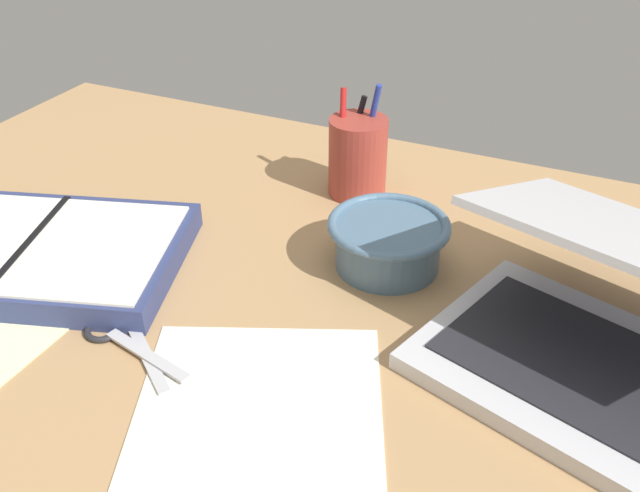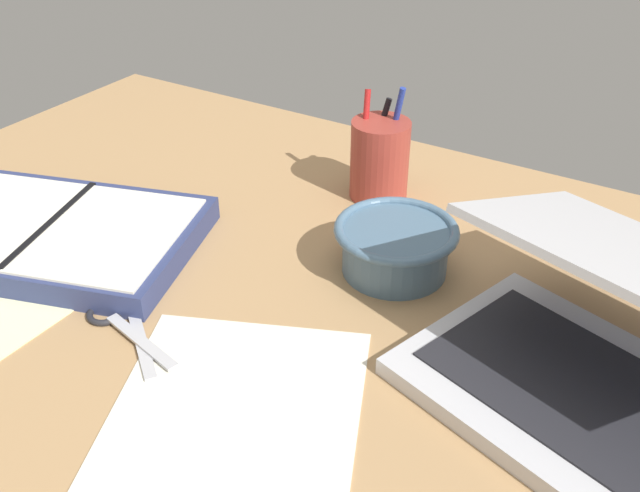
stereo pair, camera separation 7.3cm
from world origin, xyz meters
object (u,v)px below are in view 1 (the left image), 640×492
at_px(laptop, 619,334).
at_px(pen_cup, 358,156).
at_px(scissors, 124,332).
at_px(bowl, 388,241).
at_px(planner, 31,254).

height_order(laptop, pen_cup, laptop).
distance_m(laptop, pen_cup, 0.42).
relative_size(pen_cup, scissors, 1.08).
bearing_deg(bowl, scissors, -131.01).
bearing_deg(laptop, bowl, 179.33).
bearing_deg(laptop, pen_cup, 164.15).
xyz_separation_m(laptop, bowl, (-0.25, 0.08, -0.02)).
height_order(laptop, scissors, laptop).
relative_size(laptop, pen_cup, 2.57).
bearing_deg(pen_cup, laptop, -33.48).
bearing_deg(planner, scissors, -35.84).
distance_m(pen_cup, planner, 0.42).
bearing_deg(pen_cup, bowl, -56.54).
bearing_deg(pen_cup, planner, -130.64).
xyz_separation_m(bowl, planner, (-0.37, -0.17, -0.02)).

